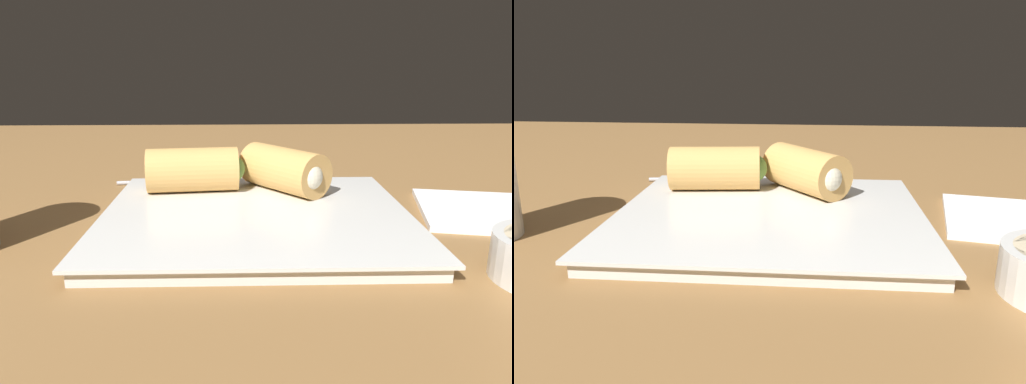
# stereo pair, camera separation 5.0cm
# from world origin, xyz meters

# --- Properties ---
(table_surface) EXTENTS (1.80, 1.40, 0.02)m
(table_surface) POSITION_xyz_m (0.00, 0.00, 0.01)
(table_surface) COLOR olive
(table_surface) RESTS_ON ground
(serving_plate) EXTENTS (0.28, 0.26, 0.01)m
(serving_plate) POSITION_xyz_m (0.03, -0.02, 0.03)
(serving_plate) COLOR silver
(serving_plate) RESTS_ON table_surface
(roll_front_left) EXTENTS (0.10, 0.10, 0.05)m
(roll_front_left) POSITION_xyz_m (0.00, -0.08, 0.06)
(roll_front_left) COLOR #DBA356
(roll_front_left) RESTS_ON serving_plate
(roll_front_right) EXTENTS (0.10, 0.06, 0.05)m
(roll_front_right) POSITION_xyz_m (0.09, -0.09, 0.06)
(roll_front_right) COLOR #DBA356
(roll_front_right) RESTS_ON serving_plate
(spoon) EXTENTS (0.18, 0.04, 0.01)m
(spoon) POSITION_xyz_m (0.06, -0.19, 0.03)
(spoon) COLOR #B2B2B7
(spoon) RESTS_ON table_surface
(napkin) EXTENTS (0.18, 0.16, 0.01)m
(napkin) POSITION_xyz_m (-0.21, -0.04, 0.02)
(napkin) COLOR white
(napkin) RESTS_ON table_surface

